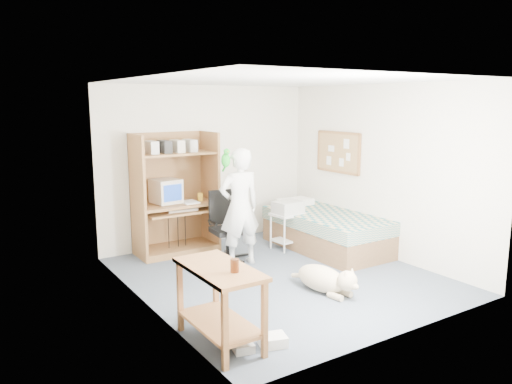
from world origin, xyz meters
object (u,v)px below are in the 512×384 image
at_px(person, 240,207).
at_px(computer_hutch, 175,199).
at_px(side_desk, 220,293).
at_px(dog, 325,279).
at_px(printer_cart, 288,225).
at_px(office_chair, 226,235).
at_px(bed, 325,231).

bearing_deg(person, computer_hutch, -57.59).
relative_size(side_desk, dog, 0.98).
relative_size(dog, printer_cart, 1.81).
bearing_deg(office_chair, printer_cart, 2.32).
distance_m(office_chair, person, 0.56).
distance_m(person, printer_cart, 1.13).
relative_size(computer_hutch, dog, 1.76).
xyz_separation_m(computer_hutch, person, (0.51, -1.03, -0.01)).
xyz_separation_m(bed, side_desk, (-2.85, -1.82, 0.21)).
height_order(computer_hutch, side_desk, computer_hutch).
height_order(person, dog, person).
bearing_deg(computer_hutch, person, -63.41).
bearing_deg(printer_cart, bed, -39.96).
distance_m(side_desk, person, 2.37).
xyz_separation_m(dog, printer_cart, (0.70, 1.71, 0.21)).
relative_size(computer_hutch, printer_cart, 3.19).
height_order(computer_hutch, bed, computer_hutch).
height_order(computer_hutch, dog, computer_hutch).
bearing_deg(office_chair, bed, -8.74).
height_order(person, printer_cart, person).
xyz_separation_m(side_desk, printer_cart, (2.37, 2.15, -0.12)).
relative_size(bed, printer_cart, 3.57).
bearing_deg(side_desk, computer_hutch, 73.86).
distance_m(side_desk, printer_cart, 3.20).
height_order(dog, printer_cart, printer_cart).
relative_size(office_chair, printer_cart, 1.74).
relative_size(computer_hutch, bed, 0.89).
bearing_deg(computer_hutch, bed, -29.29).
distance_m(computer_hutch, office_chair, 0.98).
distance_m(office_chair, printer_cart, 1.06).
relative_size(side_desk, office_chair, 1.02).
bearing_deg(side_desk, person, 54.46).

